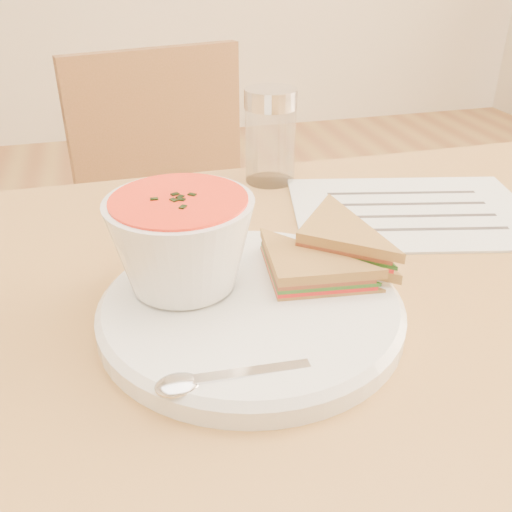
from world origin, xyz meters
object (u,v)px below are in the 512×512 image
object	(u,v)px
chair_far	(197,270)
condiment_shaker	(270,136)
soup_bowl	(182,247)
plate	(251,310)

from	to	relation	value
chair_far	condiment_shaker	size ratio (longest dim) A/B	6.84
soup_bowl	condiment_shaker	distance (m)	0.31
chair_far	soup_bowl	size ratio (longest dim) A/B	6.73
plate	condiment_shaker	distance (m)	0.33
chair_far	plate	world-z (taller)	chair_far
chair_far	plate	xyz separation A→B (m)	(-0.05, -0.64, 0.33)
soup_bowl	condiment_shaker	world-z (taller)	condiment_shaker
chair_far	condiment_shaker	xyz separation A→B (m)	(0.06, -0.33, 0.39)
chair_far	plate	distance (m)	0.72
plate	soup_bowl	distance (m)	0.08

